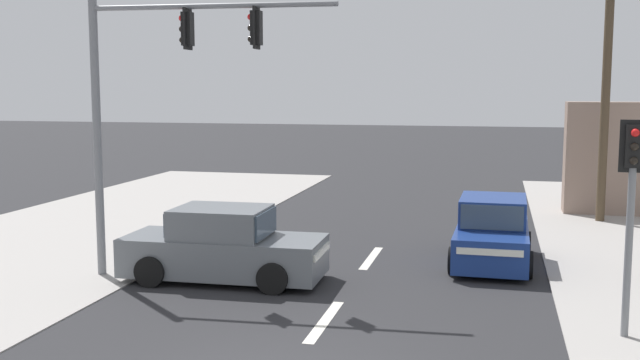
# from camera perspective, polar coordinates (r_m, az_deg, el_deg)

# --- Properties ---
(lane_dash_mid) EXTENTS (0.20, 2.40, 0.01)m
(lane_dash_mid) POSITION_cam_1_polar(r_m,az_deg,el_deg) (13.31, 0.36, -10.70)
(lane_dash_mid) COLOR silver
(lane_dash_mid) RESTS_ON ground
(lane_dash_far) EXTENTS (0.20, 2.40, 0.01)m
(lane_dash_far) POSITION_cam_1_polar(r_m,az_deg,el_deg) (18.04, 3.94, -5.94)
(lane_dash_far) COLOR silver
(lane_dash_far) RESTS_ON ground
(utility_pole_background_right) EXTENTS (1.80, 0.26, 10.30)m
(utility_pole_background_right) POSITION_cam_1_polar(r_m,az_deg,el_deg) (24.06, 21.10, 9.79)
(utility_pole_background_right) COLOR #4C3D2B
(utility_pole_background_right) RESTS_ON ground
(traffic_signal_mast) EXTENTS (5.29, 0.51, 6.00)m
(traffic_signal_mast) POSITION_cam_1_polar(r_m,az_deg,el_deg) (16.08, -12.61, 7.20)
(traffic_signal_mast) COLOR slate
(traffic_signal_mast) RESTS_ON ground
(pedestal_signal_right_kerb) EXTENTS (0.44, 0.30, 3.56)m
(pedestal_signal_right_kerb) POSITION_cam_1_polar(r_m,az_deg,el_deg) (12.93, 22.65, -0.81)
(pedestal_signal_right_kerb) COLOR slate
(pedestal_signal_right_kerb) RESTS_ON ground
(sedan_kerbside_parked) EXTENTS (4.27, 1.95, 1.56)m
(sedan_kerbside_parked) POSITION_cam_1_polar(r_m,az_deg,el_deg) (15.99, -7.35, -5.12)
(sedan_kerbside_parked) COLOR slate
(sedan_kerbside_parked) RESTS_ON ground
(hatchback_crossing_left) EXTENTS (1.83, 3.67, 1.53)m
(hatchback_crossing_left) POSITION_cam_1_polar(r_m,az_deg,el_deg) (17.77, 12.99, -4.01)
(hatchback_crossing_left) COLOR navy
(hatchback_crossing_left) RESTS_ON ground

